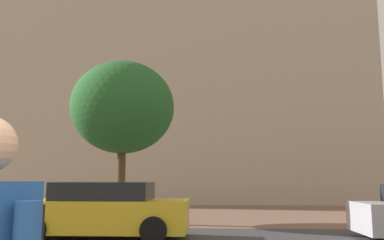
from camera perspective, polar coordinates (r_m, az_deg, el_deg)
The scene contains 4 objects.
ground_plane at distance 10.89m, azimuth 0.40°, elevation -16.15°, with size 120.00×120.00×0.00m, color brown.
landmark_building at distance 32.46m, azimuth -2.53°, elevation 5.52°, with size 27.49×13.47×36.11m.
car_yellow at distance 11.15m, azimuth -12.15°, elevation -12.19°, with size 4.36×2.00×1.43m.
tree_curb_far at distance 15.06m, azimuth -9.57°, elevation 1.69°, with size 3.70×3.70×5.75m.
Camera 1 is at (0.49, -0.78, 1.48)m, focal length 38.55 mm.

